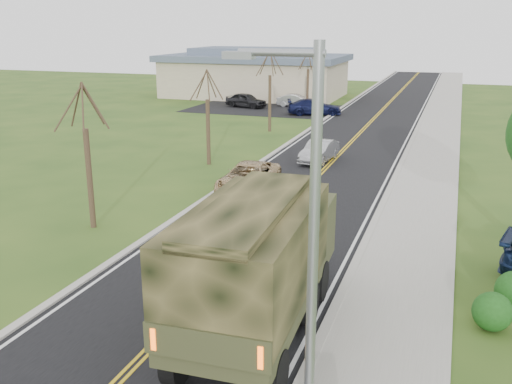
% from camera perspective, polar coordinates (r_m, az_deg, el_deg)
% --- Properties ---
extents(road, '(8.00, 120.00, 0.01)m').
position_cam_1_polar(road, '(50.32, 11.18, 6.66)').
color(road, black).
rests_on(road, ground).
extents(curb_right, '(0.30, 120.00, 0.12)m').
position_cam_1_polar(curb_right, '(49.90, 15.92, 6.33)').
color(curb_right, '#9E998E').
rests_on(curb_right, ground).
extents(sidewalk_right, '(3.20, 120.00, 0.10)m').
position_cam_1_polar(sidewalk_right, '(49.83, 17.93, 6.14)').
color(sidewalk_right, '#9E998E').
rests_on(sidewalk_right, ground).
extents(curb_left, '(0.30, 120.00, 0.10)m').
position_cam_1_polar(curb_left, '(51.06, 6.54, 7.05)').
color(curb_left, '#9E998E').
rests_on(curb_left, ground).
extents(street_light, '(1.65, 0.22, 8.00)m').
position_cam_1_polar(street_light, '(9.67, 5.13, -6.71)').
color(street_light, gray).
rests_on(street_light, ground).
extents(bare_tree_a, '(1.93, 2.26, 6.08)m').
position_cam_1_polar(bare_tree_a, '(24.39, -16.40, 2.44)').
color(bare_tree_a, '#38281C').
rests_on(bare_tree_a, ground).
extents(bare_tree_b, '(1.83, 2.14, 5.73)m').
position_cam_1_polar(bare_tree_b, '(34.64, -4.83, 6.77)').
color(bare_tree_b, '#38281C').
rests_on(bare_tree_b, ground).
extents(bare_tree_c, '(2.04, 2.39, 6.42)m').
position_cam_1_polar(bare_tree_c, '(45.69, 1.39, 9.52)').
color(bare_tree_c, '#38281C').
rests_on(bare_tree_c, ground).
extents(bare_tree_d, '(1.88, 2.20, 5.91)m').
position_cam_1_polar(bare_tree_d, '(57.18, 5.18, 10.61)').
color(bare_tree_d, '#38281C').
rests_on(bare_tree_d, ground).
extents(commercial_building, '(25.50, 21.50, 5.65)m').
position_cam_1_polar(commercial_building, '(69.28, -0.07, 11.78)').
color(commercial_building, tan).
rests_on(commercial_building, ground).
extents(military_truck, '(3.11, 8.17, 4.02)m').
position_cam_1_polar(military_truck, '(15.25, 0.25, -6.43)').
color(military_truck, black).
rests_on(military_truck, ground).
extents(suv_champagne, '(2.67, 5.30, 1.44)m').
position_cam_1_polar(suv_champagne, '(29.08, -0.75, 1.43)').
color(suv_champagne, tan).
rests_on(suv_champagne, ground).
extents(sedan_silver, '(1.80, 4.14, 1.32)m').
position_cam_1_polar(sedan_silver, '(35.81, 6.34, 4.09)').
color(sedan_silver, '#A0A0A4').
rests_on(sedan_silver, ground).
extents(lot_car_dark, '(4.69, 2.75, 1.50)m').
position_cam_1_polar(lot_car_dark, '(59.63, -1.01, 9.16)').
color(lot_car_dark, black).
rests_on(lot_car_dark, ground).
extents(lot_car_silver, '(3.97, 1.43, 1.30)m').
position_cam_1_polar(lot_car_silver, '(60.30, 4.03, 9.11)').
color(lot_car_silver, '#A9A8AD').
rests_on(lot_car_silver, ground).
extents(lot_car_navy, '(5.51, 3.61, 1.48)m').
position_cam_1_polar(lot_car_navy, '(54.96, 5.85, 8.46)').
color(lot_car_navy, black).
rests_on(lot_car_navy, ground).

